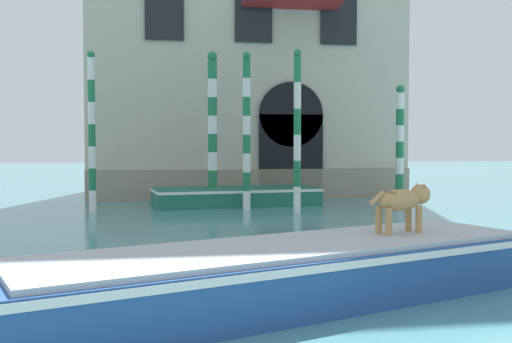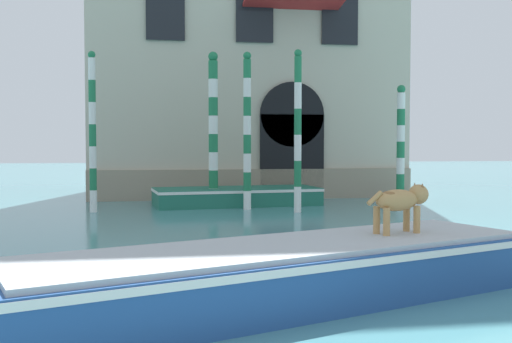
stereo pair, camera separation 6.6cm
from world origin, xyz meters
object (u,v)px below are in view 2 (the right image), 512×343
mooring_pole_2 (401,145)px  mooring_pole_4 (247,130)px  mooring_pole_1 (213,129)px  mooring_pole_0 (298,131)px  boat_moored_near_palazzo (237,196)px  mooring_pole_3 (93,131)px  dog_on_deck (401,201)px  boat_foreground (288,271)px

mooring_pole_2 → mooring_pole_4: (-4.51, -0.18, 0.41)m
mooring_pole_4 → mooring_pole_1: bearing=132.1°
mooring_pole_2 → mooring_pole_4: mooring_pole_4 is taller
mooring_pole_0 → mooring_pole_1: (-2.08, 1.84, 0.09)m
boat_moored_near_palazzo → mooring_pole_1: size_ratio=1.13×
mooring_pole_0 → mooring_pole_4: mooring_pole_4 is taller
boat_moored_near_palazzo → mooring_pole_0: size_ratio=1.17×
mooring_pole_3 → boat_moored_near_palazzo: bearing=17.1°
mooring_pole_3 → dog_on_deck: bearing=-62.2°
mooring_pole_0 → mooring_pole_3: size_ratio=1.01×
boat_foreground → mooring_pole_4: 9.93m
boat_foreground → mooring_pole_4: mooring_pole_4 is taller
boat_foreground → mooring_pole_3: size_ratio=1.53×
boat_moored_near_palazzo → mooring_pole_4: (0.14, -1.24, 1.91)m
dog_on_deck → mooring_pole_2: mooring_pole_2 is taller
dog_on_deck → mooring_pole_2: 10.09m
dog_on_deck → mooring_pole_3: size_ratio=0.21×
dog_on_deck → boat_moored_near_palazzo: size_ratio=0.18×
mooring_pole_0 → mooring_pole_1: 2.78m
dog_on_deck → mooring_pole_0: mooring_pole_0 is taller
dog_on_deck → mooring_pole_1: bearing=80.1°
mooring_pole_0 → mooring_pole_1: size_ratio=0.96×
mooring_pole_1 → mooring_pole_3: 3.41m
mooring_pole_0 → mooring_pole_4: (-1.22, 0.90, 0.02)m
boat_foreground → mooring_pole_1: bearing=68.9°
boat_foreground → mooring_pole_2: mooring_pole_2 is taller
boat_moored_near_palazzo → mooring_pole_2: 5.00m
boat_moored_near_palazzo → mooring_pole_4: size_ratio=1.16×
boat_foreground → boat_moored_near_palazzo: (0.75, 10.95, -0.08)m
boat_moored_near_palazzo → mooring_pole_4: bearing=-90.6°
mooring_pole_0 → dog_on_deck: bearing=-93.7°
mooring_pole_0 → mooring_pole_2: (3.29, 1.07, -0.38)m
dog_on_deck → mooring_pole_1: size_ratio=0.20×
boat_foreground → boat_moored_near_palazzo: 10.98m
mooring_pole_0 → boat_moored_near_palazzo: bearing=122.6°
dog_on_deck → mooring_pole_2: size_ratio=0.26×
mooring_pole_1 → mooring_pole_4: 1.28m
mooring_pole_4 → boat_moored_near_palazzo: bearing=96.6°
boat_moored_near_palazzo → mooring_pole_1: mooring_pole_1 is taller
mooring_pole_2 → dog_on_deck: bearing=-112.3°
mooring_pole_1 → mooring_pole_4: bearing=-47.9°
boat_foreground → mooring_pole_1: mooring_pole_1 is taller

